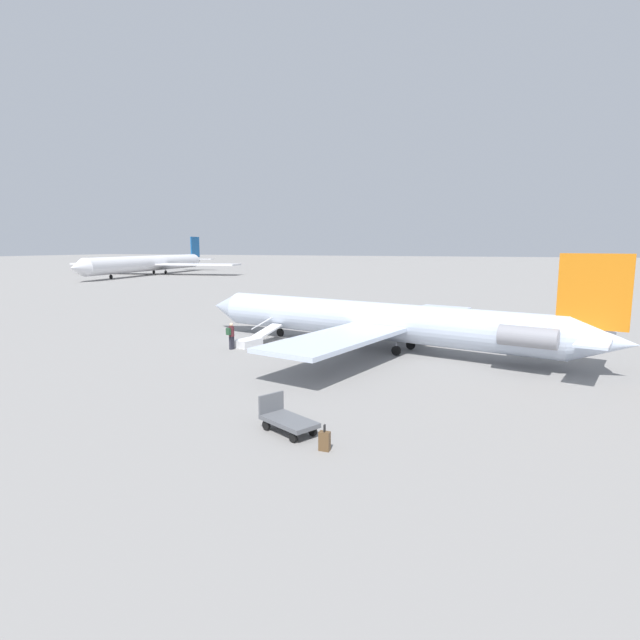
{
  "coord_description": "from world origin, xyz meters",
  "views": [
    {
      "loc": [
        -7.93,
        31.17,
        6.61
      ],
      "look_at": [
        3.58,
        -0.1,
        1.66
      ],
      "focal_mm": 28.0,
      "sensor_mm": 36.0,
      "label": 1
    }
  ],
  "objects_px": {
    "airplane_far_center": "(151,263)",
    "boarding_stairs": "(252,340)",
    "luggage_cart": "(287,420)",
    "suitcase": "(325,441)",
    "passenger": "(231,334)",
    "airplane_main": "(383,321)"
  },
  "relations": [
    {
      "from": "airplane_far_center",
      "to": "suitcase",
      "type": "xyz_separation_m",
      "value": [
        -71.49,
        80.68,
        -2.37
      ]
    },
    {
      "from": "airplane_main",
      "to": "passenger",
      "type": "distance_m",
      "value": 9.81
    },
    {
      "from": "suitcase",
      "to": "passenger",
      "type": "bearing_deg",
      "value": -49.74
    },
    {
      "from": "airplane_main",
      "to": "luggage_cart",
      "type": "height_order",
      "value": "airplane_main"
    },
    {
      "from": "boarding_stairs",
      "to": "luggage_cart",
      "type": "relative_size",
      "value": 1.68
    },
    {
      "from": "passenger",
      "to": "luggage_cart",
      "type": "distance_m",
      "value": 15.15
    },
    {
      "from": "airplane_far_center",
      "to": "passenger",
      "type": "xyz_separation_m",
      "value": [
        -60.42,
        67.61,
        -1.7
      ]
    },
    {
      "from": "airplane_main",
      "to": "airplane_far_center",
      "type": "bearing_deg",
      "value": -28.66
    },
    {
      "from": "airplane_main",
      "to": "suitcase",
      "type": "bearing_deg",
      "value": 110.57
    },
    {
      "from": "luggage_cart",
      "to": "passenger",
      "type": "bearing_deg",
      "value": -24.69
    },
    {
      "from": "passenger",
      "to": "luggage_cart",
      "type": "height_order",
      "value": "passenger"
    },
    {
      "from": "boarding_stairs",
      "to": "passenger",
      "type": "xyz_separation_m",
      "value": [
        0.64,
        1.6,
        0.64
      ]
    },
    {
      "from": "passenger",
      "to": "suitcase",
      "type": "xyz_separation_m",
      "value": [
        -11.07,
        13.07,
        -0.67
      ]
    },
    {
      "from": "airplane_far_center",
      "to": "luggage_cart",
      "type": "relative_size",
      "value": 21.52
    },
    {
      "from": "passenger",
      "to": "airplane_main",
      "type": "bearing_deg",
      "value": -56.15
    },
    {
      "from": "boarding_stairs",
      "to": "luggage_cart",
      "type": "xyz_separation_m",
      "value": [
        -8.6,
        13.59,
        0.1
      ]
    },
    {
      "from": "boarding_stairs",
      "to": "passenger",
      "type": "bearing_deg",
      "value": 172.17
    },
    {
      "from": "airplane_far_center",
      "to": "boarding_stairs",
      "type": "relative_size",
      "value": 12.79
    },
    {
      "from": "boarding_stairs",
      "to": "passenger",
      "type": "relative_size",
      "value": 2.38
    },
    {
      "from": "airplane_main",
      "to": "luggage_cart",
      "type": "bearing_deg",
      "value": 104.24
    },
    {
      "from": "luggage_cart",
      "to": "suitcase",
      "type": "bearing_deg",
      "value": 176.95
    },
    {
      "from": "airplane_main",
      "to": "airplane_far_center",
      "type": "relative_size",
      "value": 0.54
    }
  ]
}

